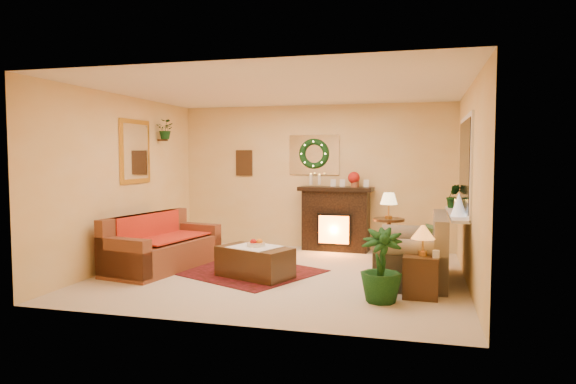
% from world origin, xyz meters
% --- Properties ---
extents(floor, '(5.00, 5.00, 0.00)m').
position_xyz_m(floor, '(0.00, 0.00, 0.00)').
color(floor, beige).
rests_on(floor, ground).
extents(ceiling, '(5.00, 5.00, 0.00)m').
position_xyz_m(ceiling, '(0.00, 0.00, 2.60)').
color(ceiling, white).
rests_on(ceiling, ground).
extents(wall_back, '(5.00, 5.00, 0.00)m').
position_xyz_m(wall_back, '(0.00, 2.25, 1.30)').
color(wall_back, '#EFD88C').
rests_on(wall_back, ground).
extents(wall_front, '(5.00, 5.00, 0.00)m').
position_xyz_m(wall_front, '(0.00, -2.25, 1.30)').
color(wall_front, '#EFD88C').
rests_on(wall_front, ground).
extents(wall_left, '(4.50, 4.50, 0.00)m').
position_xyz_m(wall_left, '(-2.50, 0.00, 1.30)').
color(wall_left, '#EFD88C').
rests_on(wall_left, ground).
extents(wall_right, '(4.50, 4.50, 0.00)m').
position_xyz_m(wall_right, '(2.50, 0.00, 1.30)').
color(wall_right, '#EFD88C').
rests_on(wall_right, ground).
extents(area_rug, '(2.63, 2.37, 0.01)m').
position_xyz_m(area_rug, '(-0.68, 0.10, 0.01)').
color(area_rug, '#601208').
rests_on(area_rug, floor).
extents(sofa, '(1.15, 2.00, 0.81)m').
position_xyz_m(sofa, '(-1.81, -0.08, 0.43)').
color(sofa, brown).
rests_on(sofa, floor).
extents(red_throw, '(0.86, 1.39, 0.02)m').
position_xyz_m(red_throw, '(-1.86, 0.05, 0.46)').
color(red_throw, red).
rests_on(red_throw, sofa).
extents(fireplace, '(1.18, 0.43, 1.06)m').
position_xyz_m(fireplace, '(0.44, 2.04, 0.55)').
color(fireplace, black).
rests_on(fireplace, floor).
extents(poinsettia, '(0.21, 0.21, 0.21)m').
position_xyz_m(poinsettia, '(0.75, 2.02, 1.30)').
color(poinsettia, red).
rests_on(poinsettia, fireplace).
extents(mantel_candle_a, '(0.06, 0.06, 0.19)m').
position_xyz_m(mantel_candle_a, '(-0.02, 2.06, 1.26)').
color(mantel_candle_a, white).
rests_on(mantel_candle_a, fireplace).
extents(mantel_candle_b, '(0.06, 0.06, 0.17)m').
position_xyz_m(mantel_candle_b, '(0.15, 1.98, 1.26)').
color(mantel_candle_b, white).
rests_on(mantel_candle_b, fireplace).
extents(mantel_mirror, '(0.92, 0.02, 0.72)m').
position_xyz_m(mantel_mirror, '(0.00, 2.23, 1.70)').
color(mantel_mirror, white).
rests_on(mantel_mirror, wall_back).
extents(wreath, '(0.55, 0.11, 0.55)m').
position_xyz_m(wreath, '(0.00, 2.19, 1.72)').
color(wreath, '#194719').
rests_on(wreath, wall_back).
extents(wall_art, '(0.32, 0.03, 0.48)m').
position_xyz_m(wall_art, '(-1.35, 2.23, 1.55)').
color(wall_art, '#381E11').
rests_on(wall_art, wall_back).
extents(gold_mirror, '(0.03, 0.84, 1.00)m').
position_xyz_m(gold_mirror, '(-2.48, 0.30, 1.75)').
color(gold_mirror, gold).
rests_on(gold_mirror, wall_left).
extents(hanging_plant, '(0.33, 0.28, 0.36)m').
position_xyz_m(hanging_plant, '(-2.34, 1.05, 1.97)').
color(hanging_plant, '#194719').
rests_on(hanging_plant, wall_left).
extents(loveseat, '(0.91, 1.56, 0.90)m').
position_xyz_m(loveseat, '(1.79, 0.13, 0.42)').
color(loveseat, gray).
rests_on(loveseat, floor).
extents(window_frame, '(0.03, 1.86, 1.36)m').
position_xyz_m(window_frame, '(2.48, 0.55, 1.55)').
color(window_frame, white).
rests_on(window_frame, wall_right).
extents(window_glass, '(0.02, 1.70, 1.22)m').
position_xyz_m(window_glass, '(2.47, 0.55, 1.55)').
color(window_glass, black).
rests_on(window_glass, wall_right).
extents(window_sill, '(0.22, 1.86, 0.04)m').
position_xyz_m(window_sill, '(2.38, 0.55, 0.87)').
color(window_sill, white).
rests_on(window_sill, wall_right).
extents(mini_tree, '(0.21, 0.21, 0.32)m').
position_xyz_m(mini_tree, '(2.38, 0.10, 1.04)').
color(mini_tree, white).
rests_on(mini_tree, window_sill).
extents(sill_plant, '(0.26, 0.21, 0.47)m').
position_xyz_m(sill_plant, '(2.37, 1.23, 1.08)').
color(sill_plant, black).
rests_on(sill_plant, window_sill).
extents(side_table_round, '(0.62, 0.62, 0.66)m').
position_xyz_m(side_table_round, '(1.39, 1.56, 0.32)').
color(side_table_round, '#381D0E').
rests_on(side_table_round, floor).
extents(lamp_cream, '(0.28, 0.28, 0.43)m').
position_xyz_m(lamp_cream, '(1.39, 1.52, 0.88)').
color(lamp_cream, '#FFDB8D').
rests_on(lamp_cream, side_table_round).
extents(end_table_square, '(0.41, 0.41, 0.50)m').
position_xyz_m(end_table_square, '(1.91, -0.71, 0.27)').
color(end_table_square, '#391811').
rests_on(end_table_square, floor).
extents(lamp_tiffany, '(0.28, 0.28, 0.41)m').
position_xyz_m(lamp_tiffany, '(1.93, -0.71, 0.74)').
color(lamp_tiffany, orange).
rests_on(lamp_tiffany, end_table_square).
extents(coffee_table, '(1.15, 0.89, 0.43)m').
position_xyz_m(coffee_table, '(-0.31, -0.29, 0.21)').
color(coffee_table, black).
rests_on(coffee_table, floor).
extents(fruit_bowl, '(0.25, 0.25, 0.06)m').
position_xyz_m(fruit_bowl, '(-0.30, -0.25, 0.45)').
color(fruit_bowl, beige).
rests_on(fruit_bowl, coffee_table).
extents(floor_palm, '(1.53, 1.53, 2.55)m').
position_xyz_m(floor_palm, '(1.47, -1.04, 0.45)').
color(floor_palm, black).
rests_on(floor_palm, floor).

